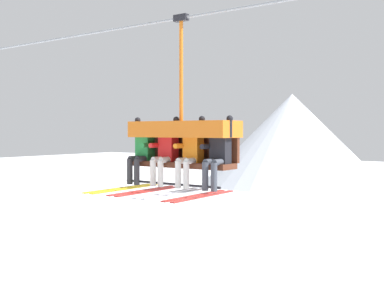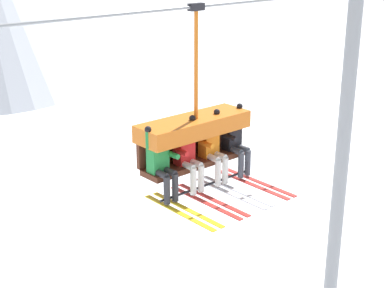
# 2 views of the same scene
# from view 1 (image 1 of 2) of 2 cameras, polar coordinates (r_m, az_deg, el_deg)

# --- Properties ---
(mountain_peak_west) EXTENTS (22.57, 22.57, 11.33)m
(mountain_peak_west) POSITION_cam_1_polar(r_m,az_deg,el_deg) (62.28, 11.75, 0.64)
(mountain_peak_west) COLOR silver
(mountain_peak_west) RESTS_ON ground_plane
(lift_cable) EXTENTS (17.02, 0.05, 0.05)m
(lift_cable) POSITION_cam_1_polar(r_m,az_deg,el_deg) (10.24, -9.76, 13.17)
(lift_cable) COLOR gray
(chairlift_chair) EXTENTS (2.14, 0.74, 3.10)m
(chairlift_chair) POSITION_cam_1_polar(r_m,az_deg,el_deg) (8.89, -1.01, 0.94)
(chairlift_chair) COLOR #512819
(skier_green) EXTENTS (0.48, 1.70, 1.34)m
(skier_green) POSITION_cam_1_polar(r_m,az_deg,el_deg) (9.28, -6.10, -0.83)
(skier_green) COLOR #23843D
(skier_red) EXTENTS (0.48, 1.70, 1.34)m
(skier_red) POSITION_cam_1_polar(r_m,az_deg,el_deg) (8.90, -3.29, -0.92)
(skier_red) COLOR red
(skier_orange) EXTENTS (0.48, 1.70, 1.34)m
(skier_orange) POSITION_cam_1_polar(r_m,az_deg,el_deg) (8.56, -0.29, -1.02)
(skier_orange) COLOR orange
(skier_black) EXTENTS (0.48, 1.70, 1.34)m
(skier_black) POSITION_cam_1_polar(r_m,az_deg,el_deg) (8.24, 2.95, -1.12)
(skier_black) COLOR black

